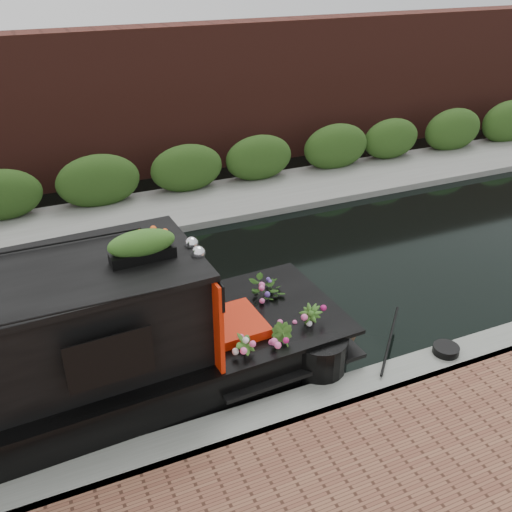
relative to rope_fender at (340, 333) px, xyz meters
name	(u,v)px	position (x,y,z in m)	size (l,w,h in m)	color
ground	(156,314)	(-2.62, 2.03, -0.20)	(80.00, 80.00, 0.00)	black
near_bank_coping	(219,443)	(-2.62, -1.27, -0.20)	(40.00, 0.60, 0.50)	gray
far_bank_path	(110,223)	(-2.62, 6.23, -0.20)	(40.00, 2.40, 0.34)	gray
far_hedge	(103,209)	(-2.62, 7.13, -0.20)	(40.00, 1.10, 2.80)	#294A18
far_brick_wall	(90,181)	(-2.62, 9.23, -0.20)	(40.00, 1.00, 8.00)	#4A2019
rope_fender	(340,333)	(0.00, 0.00, 0.00)	(0.39, 0.39, 0.37)	brown
coiled_mooring_rope	(446,350)	(1.20, -1.18, 0.11)	(0.41, 0.41, 0.12)	black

